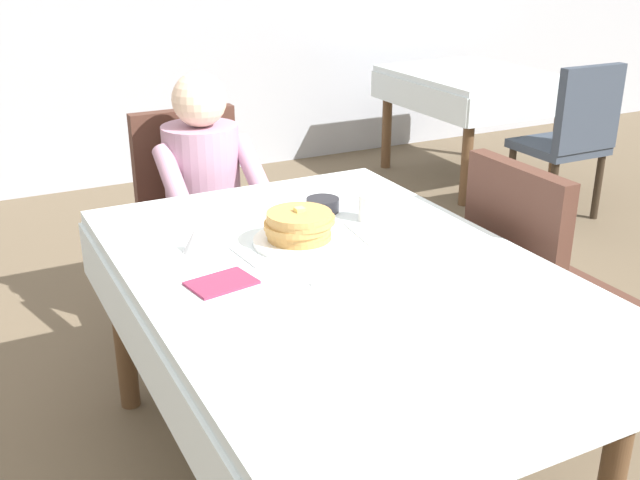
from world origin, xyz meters
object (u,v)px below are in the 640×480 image
Objects in this scene: cup_coffee at (371,207)px; syrup_pitcher at (196,240)px; spoon_near_edge at (338,281)px; background_table_far at (471,89)px; dining_table_main at (331,290)px; fork_left_of_plate at (243,257)px; diner_person at (206,187)px; breakfast_stack at (299,225)px; bowl_butter at (323,205)px; chair_diner at (195,209)px; knife_right_of_plate at (358,234)px; chair_right_side at (532,276)px; plate_breakfast at (300,241)px; background_chair_empty at (572,133)px.

cup_coffee is 1.41× the size of syrup_pitcher.
spoon_near_edge reaches higher than background_table_far.
dining_table_main is 0.27m from fork_left_of_plate.
syrup_pitcher is (-0.29, -0.77, 0.11)m from diner_person.
breakfast_stack is 0.29m from bowl_butter.
bowl_butter is at bearing 103.81° from chair_diner.
fork_left_of_plate is (0.11, -0.10, -0.04)m from syrup_pitcher.
chair_diner is 8.45× the size of bowl_butter.
knife_right_of_plate is (0.19, -0.87, 0.07)m from diner_person.
knife_right_of_plate is (-0.60, 0.14, 0.21)m from chair_right_side.
cup_coffee reaches higher than syrup_pitcher.
chair_diner reaches higher than knife_right_of_plate.
dining_table_main is 7.62× the size of knife_right_of_plate.
cup_coffee is 1.03× the size of bowl_butter.
breakfast_stack is 0.20m from knife_right_of_plate.
plate_breakfast is at bearing 97.12° from dining_table_main.
breakfast_stack reaches higher than dining_table_main.
fork_left_of_plate is 0.90× the size of knife_right_of_plate.
background_chair_empty reaches higher than fork_left_of_plate.
spoon_near_edge is (-0.03, -0.29, -0.01)m from plate_breakfast.
knife_right_of_plate is at bearing -136.14° from cup_coffee.
chair_diner reaches higher than dining_table_main.
spoon_near_edge is at bearing 147.43° from knife_right_of_plate.
breakfast_stack reaches higher than cup_coffee.
background_chair_empty reaches higher than spoon_near_edge.
dining_table_main is 1.64× the size of chair_diner.
chair_diner is 2.64m from background_table_far.
plate_breakfast is 1.40× the size of knife_right_of_plate.
spoon_near_edge is (-0.22, -0.51, -0.02)m from bowl_butter.
dining_table_main is 0.24m from knife_right_of_plate.
bowl_butter is at bearing -154.51° from background_chair_empty.
diner_person is 4.00× the size of plate_breakfast.
chair_right_side is at bearing -25.45° from cup_coffee.
background_chair_empty is at bearing 27.96° from breakfast_stack.
chair_right_side is at bearing -102.74° from fork_left_of_plate.
chair_right_side is at bearing -12.60° from syrup_pitcher.
background_table_far is at bearing 59.58° from spoon_near_edge.
diner_person is 0.67m from bowl_butter.
fork_left_of_plate is 1.20× the size of spoon_near_edge.
background_table_far is (2.16, 1.98, -0.14)m from bowl_butter.
background_table_far is 0.95m from background_chair_empty.
syrup_pitcher is at bearing 69.25° from diner_person.
background_chair_empty is (2.33, 1.41, -0.12)m from dining_table_main.
background_chair_empty is (1.56, 1.41, 0.00)m from chair_right_side.
syrup_pitcher is (-1.09, 0.24, 0.25)m from chair_right_side.
background_table_far is (2.16, 2.22, -0.12)m from knife_right_of_plate.
breakfast_stack is at bearing -165.45° from cup_coffee.
bowl_butter is 0.55× the size of knife_right_of_plate.
breakfast_stack is at bearing 147.19° from plate_breakfast.
fork_left_of_plate is at bearing 146.32° from dining_table_main.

